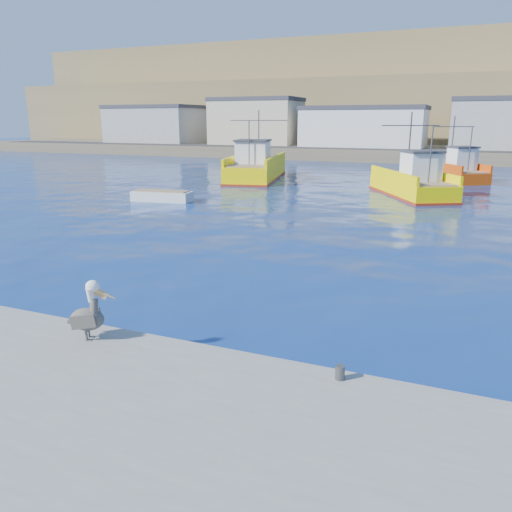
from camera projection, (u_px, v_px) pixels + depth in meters
The scene contains 8 objects.
ground at pixel (265, 321), 14.54m from camera, with size 260.00×260.00×0.00m, color navy.
dock_bollards at pixel (234, 352), 11.11m from camera, with size 36.20×0.20×0.30m.
far_shore at pixel (448, 104), 109.45m from camera, with size 200.00×81.00×24.00m.
trawler_yellow_a at pixel (256, 168), 48.95m from camera, with size 6.69×13.13×6.67m.
trawler_yellow_b at pixel (413, 184), 38.07m from camera, with size 7.60×10.13×6.31m.
boat_orange at pixel (455, 170), 47.57m from camera, with size 6.59×8.29×6.03m.
skiff_left at pixel (162, 197), 35.86m from camera, with size 4.44×2.03×0.93m.
pelican at pixel (89, 314), 11.98m from camera, with size 1.19×0.76×1.50m.
Camera 1 is at (4.95, -12.59, 5.66)m, focal length 35.00 mm.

